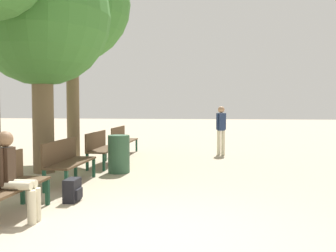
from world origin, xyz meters
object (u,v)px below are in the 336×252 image
(bench_row_0, at_px, (2,182))
(bench_row_3, at_px, (122,138))
(pedestrian_near, at_px, (221,127))
(bench_row_2, at_px, (101,146))
(person_seated, at_px, (14,173))
(tree_row_2, at_px, (72,4))
(backpack, at_px, (73,190))
(trash_bin, at_px, (119,154))
(bench_row_1, at_px, (67,159))
(tree_row_1, at_px, (41,18))

(bench_row_0, relative_size, bench_row_3, 1.00)
(pedestrian_near, bearing_deg, bench_row_3, -175.89)
(bench_row_3, bearing_deg, bench_row_2, -90.00)
(bench_row_0, height_order, person_seated, person_seated)
(tree_row_2, bearing_deg, backpack, -69.21)
(backpack, distance_m, pedestrian_near, 6.95)
(bench_row_2, bearing_deg, pedestrian_near, 38.83)
(bench_row_3, bearing_deg, pedestrian_near, 4.11)
(person_seated, height_order, pedestrian_near, pedestrian_near)
(backpack, bearing_deg, trash_bin, 87.88)
(trash_bin, bearing_deg, bench_row_3, 102.42)
(tree_row_2, height_order, pedestrian_near, tree_row_2)
(bench_row_3, relative_size, person_seated, 1.32)
(trash_bin, bearing_deg, tree_row_2, 135.57)
(bench_row_1, distance_m, backpack, 1.52)
(backpack, bearing_deg, bench_row_1, 115.66)
(person_seated, bearing_deg, bench_row_0, 157.79)
(tree_row_1, bearing_deg, bench_row_2, 46.21)
(bench_row_0, relative_size, bench_row_1, 1.00)
(bench_row_0, xyz_separation_m, trash_bin, (0.75, 3.84, -0.08))
(bench_row_0, relative_size, pedestrian_near, 1.05)
(bench_row_2, height_order, bench_row_3, same)
(tree_row_1, bearing_deg, pedestrian_near, 40.84)
(person_seated, bearing_deg, bench_row_1, 95.57)
(bench_row_2, relative_size, tree_row_1, 0.31)
(tree_row_2, bearing_deg, trash_bin, -44.43)
(bench_row_2, relative_size, bench_row_3, 1.00)
(bench_row_1, height_order, pedestrian_near, pedestrian_near)
(bench_row_3, bearing_deg, tree_row_2, -124.71)
(bench_row_1, relative_size, tree_row_2, 0.27)
(tree_row_2, xyz_separation_m, backpack, (1.74, -4.57, -4.40))
(bench_row_0, distance_m, trash_bin, 3.91)
(person_seated, bearing_deg, backpack, 71.25)
(bench_row_1, height_order, backpack, bench_row_1)
(tree_row_1, distance_m, trash_bin, 3.75)
(trash_bin, bearing_deg, bench_row_2, 127.42)
(bench_row_0, height_order, tree_row_2, tree_row_2)
(bench_row_3, xyz_separation_m, tree_row_2, (-1.09, -1.58, 4.06))
(bench_row_1, xyz_separation_m, bench_row_2, (0.00, 2.41, 0.00))
(bench_row_2, height_order, trash_bin, bench_row_2)
(bench_row_3, xyz_separation_m, trash_bin, (0.75, -3.38, -0.08))
(bench_row_1, relative_size, person_seated, 1.32)
(tree_row_2, distance_m, trash_bin, 4.87)
(person_seated, bearing_deg, bench_row_2, 92.85)
(bench_row_0, height_order, pedestrian_near, pedestrian_near)
(bench_row_1, bearing_deg, pedestrian_near, 56.96)
(bench_row_0, distance_m, bench_row_3, 7.22)
(bench_row_2, height_order, pedestrian_near, pedestrian_near)
(bench_row_2, bearing_deg, trash_bin, -52.58)
(bench_row_2, height_order, tree_row_2, tree_row_2)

